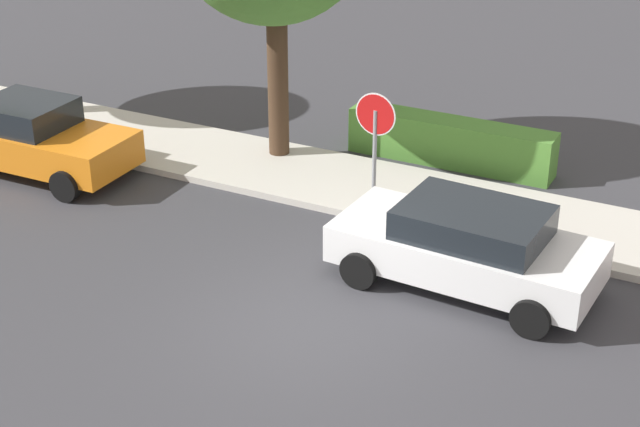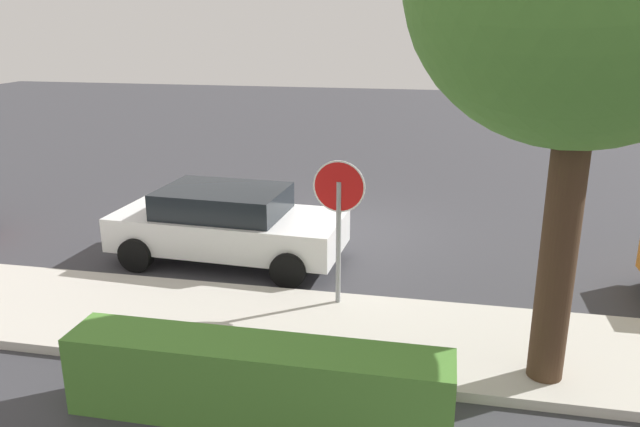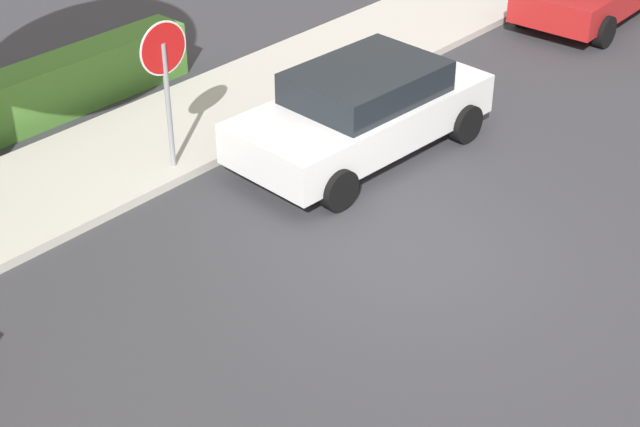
# 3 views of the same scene
# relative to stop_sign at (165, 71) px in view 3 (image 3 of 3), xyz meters

# --- Properties ---
(ground_plane) EXTENTS (60.00, 60.00, 0.00)m
(ground_plane) POSITION_rel_stop_sign_xyz_m (0.70, -3.96, -1.70)
(ground_plane) COLOR #38383D
(sidewalk_curb) EXTENTS (32.00, 2.57, 0.14)m
(sidewalk_curb) POSITION_rel_stop_sign_xyz_m (0.70, 0.94, -1.63)
(sidewalk_curb) COLOR beige
(sidewalk_curb) RESTS_ON ground_plane
(stop_sign) EXTENTS (0.82, 0.08, 2.47)m
(stop_sign) POSITION_rel_stop_sign_xyz_m (0.00, 0.00, 0.00)
(stop_sign) COLOR gray
(stop_sign) RESTS_ON ground_plane
(parked_car_white) EXTENTS (4.45, 2.28, 1.44)m
(parked_car_white) POSITION_rel_stop_sign_xyz_m (2.46, -1.72, -0.95)
(parked_car_white) COLOR white
(parked_car_white) RESTS_ON ground_plane
(front_yard_hedge) EXTENTS (4.47, 0.74, 0.98)m
(front_yard_hedge) POSITION_rel_stop_sign_xyz_m (0.42, 3.04, -1.21)
(front_yard_hedge) COLOR #4C8433
(front_yard_hedge) RESTS_ON ground_plane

